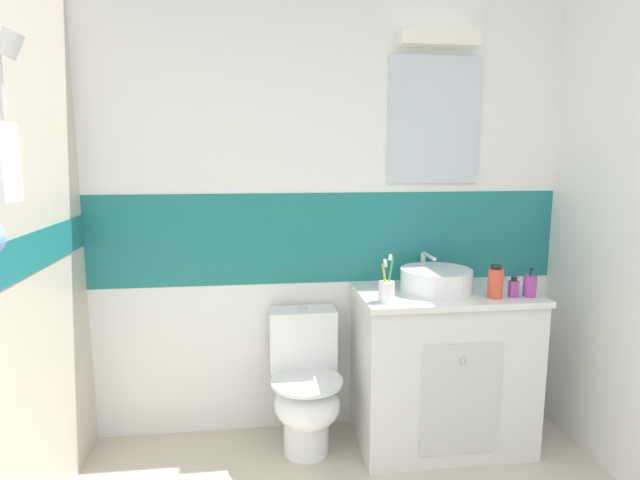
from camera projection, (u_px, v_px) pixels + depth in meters
wall_back_tiled at (330, 208)px, 2.89m from camera, size 3.20×0.20×2.50m
vanity_cabinet at (441, 367)px, 2.79m from camera, size 0.92×0.55×0.85m
sink_basin at (436, 279)px, 2.71m from camera, size 0.37×0.42×0.17m
toilet at (306, 387)px, 2.73m from camera, size 0.37×0.50×0.75m
toothbrush_cup at (386, 290)px, 2.50m from camera, size 0.08×0.08×0.24m
soap_dispenser at (530, 286)px, 2.60m from camera, size 0.07×0.07×0.15m
mouthwash_bottle at (496, 282)px, 2.57m from camera, size 0.08×0.08×0.17m
perfume_flask_small at (514, 288)px, 2.59m from camera, size 0.04×0.03×0.10m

